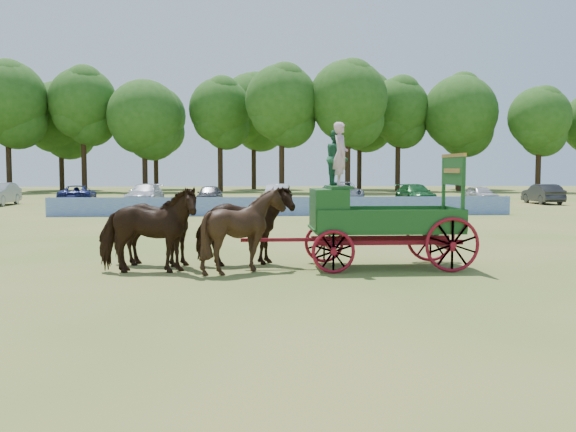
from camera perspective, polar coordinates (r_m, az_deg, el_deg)
The scene contains 9 objects.
ground at distance 18.15m, azimuth 6.00°, elevation -4.04°, with size 160.00×160.00×0.00m, color olive.
horse_lead_left at distance 16.30m, azimuth -12.37°, elevation -1.25°, with size 1.16×2.54×2.15m, color #321C0D.
horse_lead_right at distance 17.39m, azimuth -11.83°, elevation -0.91°, with size 1.16×2.54×2.15m, color #321C0D.
horse_wheel_left at distance 16.12m, azimuth -3.90°, elevation -1.22°, with size 1.74×1.95×2.15m, color #321C0D.
horse_wheel_right at distance 17.21m, azimuth -3.89°, elevation -0.88°, with size 1.16×2.54×2.15m, color #321C0D.
farm_dray at distance 16.89m, azimuth 6.20°, elevation 0.87°, with size 6.00×2.00×3.78m.
sponsor_banner at distance 35.82m, azimuth -0.44°, elevation 0.87°, with size 26.00×0.08×1.05m, color #1F44AB.
parked_cars at distance 47.74m, azimuth -3.70°, elevation 1.96°, with size 46.86×6.88×1.65m.
treeline at distance 77.76m, azimuth -5.23°, elevation 9.46°, with size 88.75×22.44×15.54m.
Camera 1 is at (-3.05, -17.71, 2.58)m, focal length 40.00 mm.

